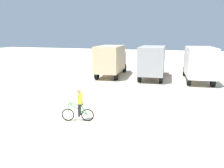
{
  "coord_description": "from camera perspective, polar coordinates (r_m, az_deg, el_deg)",
  "views": [
    {
      "loc": [
        4.9,
        -10.02,
        4.46
      ],
      "look_at": [
        -0.11,
        4.5,
        1.1
      ],
      "focal_mm": 35.91,
      "sensor_mm": 36.0,
      "label": 1
    }
  ],
  "objects": [
    {
      "name": "box_truck_tan_camper",
      "position": [
        24.81,
        -0.16,
        6.35
      ],
      "size": [
        3.04,
        6.96,
        3.35
      ],
      "color": "#CCB78E",
      "rests_on": "ground"
    },
    {
      "name": "ground_plane",
      "position": [
        12.01,
        -6.6,
        -9.54
      ],
      "size": [
        120.0,
        120.0,
        0.0
      ],
      "primitive_type": "plane",
      "color": "beige"
    },
    {
      "name": "box_truck_avon_van",
      "position": [
        23.52,
        21.19,
        5.19
      ],
      "size": [
        3.0,
        6.95,
        3.35
      ],
      "color": "white",
      "rests_on": "ground"
    },
    {
      "name": "cyclist_orange_shirt",
      "position": [
        11.89,
        -8.52,
        -5.5
      ],
      "size": [
        1.68,
        0.64,
        1.82
      ],
      "color": "black",
      "rests_on": "ground"
    },
    {
      "name": "box_truck_grey_hauler",
      "position": [
        23.78,
        10.26,
        5.89
      ],
      "size": [
        2.91,
        6.92,
        3.35
      ],
      "color": "#9E9EA3",
      "rests_on": "ground"
    }
  ]
}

